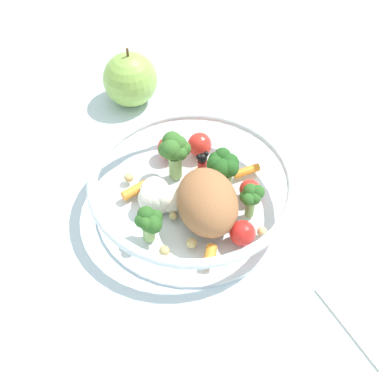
# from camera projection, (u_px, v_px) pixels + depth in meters

# --- Properties ---
(ground_plane) EXTENTS (2.40, 2.40, 0.00)m
(ground_plane) POSITION_uv_depth(u_px,v_px,m) (197.00, 217.00, 0.67)
(ground_plane) COLOR silver
(food_container) EXTENTS (0.24, 0.24, 0.07)m
(food_container) POSITION_uv_depth(u_px,v_px,m) (193.00, 191.00, 0.66)
(food_container) COLOR white
(food_container) RESTS_ON ground_plane
(loose_apple) EXTENTS (0.08, 0.08, 0.09)m
(loose_apple) POSITION_uv_depth(u_px,v_px,m) (130.00, 79.00, 0.79)
(loose_apple) COLOR #8CB74C
(loose_apple) RESTS_ON ground_plane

